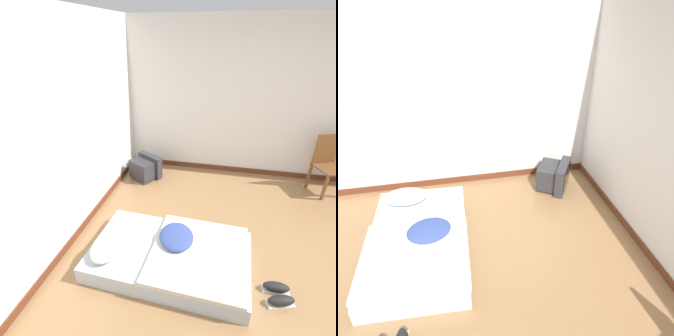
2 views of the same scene
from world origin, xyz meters
The scene contains 3 objects.
wall_back centered at (-0.01, 2.66, 1.29)m, with size 7.27×0.08×2.60m.
mattress_bed centered at (0.01, 1.38, 0.13)m, with size 1.13×1.78×0.34m.
crt_tv centered at (1.86, 2.22, 0.19)m, with size 0.57×0.59×0.40m.
Camera 2 is at (0.41, -1.42, 2.67)m, focal length 35.00 mm.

